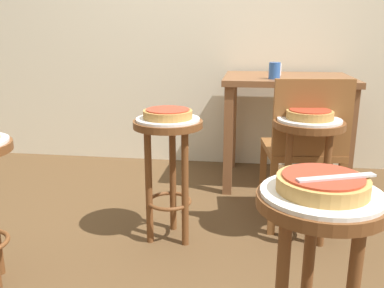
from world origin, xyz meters
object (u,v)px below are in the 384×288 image
(serving_plate_foreground, at_px, (322,194))
(dining_table, at_px, (286,96))
(pizza_leftside, at_px, (168,114))
(pizza_rear, at_px, (310,114))
(serving_plate_rear, at_px, (309,120))
(pizza_server_knife, at_px, (336,177))
(condiment_shaker, at_px, (279,69))
(pizza_foreground, at_px, (322,184))
(serving_plate_leftside, at_px, (168,119))
(stool_leftside, at_px, (168,154))
(wooden_chair, at_px, (304,147))
(stool_rear, at_px, (307,155))
(stool_foreground, at_px, (316,254))
(cup_near_edge, at_px, (275,71))

(serving_plate_foreground, bearing_deg, dining_table, 88.40)
(pizza_leftside, distance_m, pizza_rear, 0.70)
(serving_plate_rear, distance_m, pizza_server_knife, 1.00)
(pizza_leftside, distance_m, condiment_shaker, 1.19)
(pizza_rear, bearing_deg, pizza_foreground, -95.52)
(pizza_foreground, xyz_separation_m, serving_plate_leftside, (-0.60, 0.89, -0.03))
(pizza_leftside, distance_m, pizza_server_knife, 1.11)
(stool_leftside, distance_m, dining_table, 1.19)
(serving_plate_leftside, distance_m, pizza_server_knife, 1.11)
(wooden_chair, relative_size, pizza_server_knife, 3.86)
(serving_plate_foreground, bearing_deg, wooden_chair, 84.84)
(pizza_leftside, height_order, stool_rear, pizza_leftside)
(condiment_shaker, relative_size, pizza_server_knife, 0.38)
(pizza_foreground, distance_m, condiment_shaker, 1.92)
(stool_leftside, relative_size, wooden_chair, 0.76)
(serving_plate_rear, bearing_deg, condiment_shaker, 96.35)
(serving_plate_foreground, xyz_separation_m, serving_plate_rear, (0.09, 0.98, 0.00))
(serving_plate_rear, bearing_deg, stool_rear, -26.57)
(serving_plate_rear, bearing_deg, serving_plate_foreground, -95.52)
(condiment_shaker, distance_m, pizza_server_knife, 1.94)
(serving_plate_foreground, height_order, serving_plate_rear, same)
(stool_foreground, relative_size, stool_rear, 1.00)
(serving_plate_foreground, bearing_deg, pizza_server_knife, -33.69)
(wooden_chair, bearing_deg, pizza_foreground, -95.16)
(stool_rear, height_order, pizza_rear, pizza_rear)
(dining_table, bearing_deg, serving_plate_foreground, -91.60)
(serving_plate_foreground, distance_m, serving_plate_leftside, 1.08)
(pizza_foreground, xyz_separation_m, dining_table, (0.05, 1.87, -0.04))
(pizza_foreground, relative_size, dining_table, 0.28)
(pizza_leftside, bearing_deg, serving_plate_leftside, 0.00)
(pizza_foreground, xyz_separation_m, serving_plate_rear, (0.09, 0.98, -0.03))
(stool_leftside, height_order, cup_near_edge, cup_near_edge)
(stool_leftside, bearing_deg, wooden_chair, 20.49)
(serving_plate_foreground, xyz_separation_m, cup_near_edge, (-0.05, 1.67, 0.18))
(stool_leftside, bearing_deg, pizza_rear, 7.18)
(stool_leftside, relative_size, pizza_rear, 2.84)
(serving_plate_rear, xyz_separation_m, pizza_rear, (-0.00, 0.00, 0.03))
(stool_foreground, relative_size, pizza_rear, 2.84)
(stool_rear, relative_size, serving_plate_rear, 2.06)
(pizza_rear, xyz_separation_m, wooden_chair, (0.01, 0.18, -0.22))
(serving_plate_leftside, height_order, cup_near_edge, cup_near_edge)
(stool_foreground, height_order, pizza_leftside, pizza_leftside)
(condiment_shaker, bearing_deg, serving_plate_leftside, -120.11)
(pizza_leftside, bearing_deg, cup_near_edge, 54.70)
(serving_plate_rear, bearing_deg, stool_leftside, -172.82)
(pizza_foreground, xyz_separation_m, pizza_leftside, (-0.60, 0.89, -0.00))
(stool_leftside, height_order, pizza_rear, pizza_rear)
(wooden_chair, bearing_deg, condiment_shaker, 98.53)
(pizza_leftside, height_order, cup_near_edge, cup_near_edge)
(serving_plate_foreground, bearing_deg, serving_plate_rear, 84.48)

